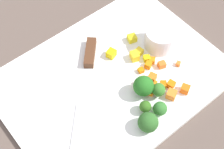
{
  "coord_description": "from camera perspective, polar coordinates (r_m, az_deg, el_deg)",
  "views": [
    {
      "loc": [
        -0.25,
        -0.31,
        0.63
      ],
      "look_at": [
        0.0,
        0.0,
        0.02
      ],
      "focal_mm": 54.99,
      "sensor_mm": 36.0,
      "label": 1
    }
  ],
  "objects": [
    {
      "name": "ground_plane",
      "position": [
        0.74,
        0.0,
        -0.93
      ],
      "size": [
        4.0,
        4.0,
        0.0
      ],
      "primitive_type": "plane",
      "color": "brown"
    },
    {
      "name": "cutting_board",
      "position": [
        0.74,
        0.0,
        -0.68
      ],
      "size": [
        0.47,
        0.35,
        0.01
      ],
      "primitive_type": "cube",
      "color": "white",
      "rests_on": "ground_plane"
    },
    {
      "name": "pepper_dice_3",
      "position": [
        0.76,
        3.79,
        3.08
      ],
      "size": [
        0.02,
        0.02,
        0.02
      ],
      "primitive_type": "cube",
      "rotation": [
        0.0,
        0.0,
        1.23
      ],
      "color": "yellow",
      "rests_on": "cutting_board"
    },
    {
      "name": "carrot_dice_3",
      "position": [
        0.73,
        6.68,
        -0.55
      ],
      "size": [
        0.02,
        0.02,
        0.02
      ],
      "primitive_type": "cube",
      "rotation": [
        0.0,
        0.0,
        0.39
      ],
      "color": "orange",
      "rests_on": "cutting_board"
    },
    {
      "name": "carrot_dice_6",
      "position": [
        0.75,
        6.05,
        1.57
      ],
      "size": [
        0.02,
        0.02,
        0.01
      ],
      "primitive_type": "cube",
      "rotation": [
        0.0,
        0.0,
        0.39
      ],
      "color": "orange",
      "rests_on": "cutting_board"
    },
    {
      "name": "carrot_dice_4",
      "position": [
        0.73,
        9.78,
        -1.65
      ],
      "size": [
        0.02,
        0.02,
        0.01
      ],
      "primitive_type": "cube",
      "rotation": [
        0.0,
        0.0,
        1.84
      ],
      "color": "orange",
      "rests_on": "cutting_board"
    },
    {
      "name": "pepper_dice_2",
      "position": [
        0.76,
        -0.13,
        3.51
      ],
      "size": [
        0.02,
        0.02,
        0.02
      ],
      "primitive_type": "cube",
      "rotation": [
        0.0,
        0.0,
        0.32
      ],
      "color": "yellow",
      "rests_on": "cutting_board"
    },
    {
      "name": "carrot_dice_10",
      "position": [
        0.73,
        7.03,
        -1.52
      ],
      "size": [
        0.01,
        0.01,
        0.01
      ],
      "primitive_type": "cube",
      "rotation": [
        0.0,
        0.0,
        2.13
      ],
      "color": "orange",
      "rests_on": "cutting_board"
    },
    {
      "name": "carrot_dice_5",
      "position": [
        0.74,
        4.84,
        0.7
      ],
      "size": [
        0.01,
        0.01,
        0.01
      ],
      "primitive_type": "cube",
      "rotation": [
        0.0,
        0.0,
        1.35
      ],
      "color": "orange",
      "rests_on": "cutting_board"
    },
    {
      "name": "prep_bowl",
      "position": [
        0.78,
        8.0,
        6.17
      ],
      "size": [
        0.07,
        0.07,
        0.05
      ],
      "primitive_type": "cylinder",
      "color": "white",
      "rests_on": "cutting_board"
    },
    {
      "name": "broccoli_floret_0",
      "position": [
        0.68,
        5.47,
        -5.42
      ],
      "size": [
        0.02,
        0.02,
        0.03
      ],
      "color": "#97B361",
      "rests_on": "cutting_board"
    },
    {
      "name": "carrot_dice_11",
      "position": [
        0.73,
        8.51,
        -1.67
      ],
      "size": [
        0.02,
        0.02,
        0.01
      ],
      "primitive_type": "cube",
      "rotation": [
        0.0,
        0.0,
        0.86
      ],
      "color": "orange",
      "rests_on": "cutting_board"
    },
    {
      "name": "pepper_dice_0",
      "position": [
        0.79,
        3.34,
        6.04
      ],
      "size": [
        0.02,
        0.02,
        0.01
      ],
      "primitive_type": "cube",
      "rotation": [
        0.0,
        0.0,
        1.26
      ],
      "color": "yellow",
      "rests_on": "cutting_board"
    },
    {
      "name": "chef_knife",
      "position": [
        0.72,
        -4.31,
        -1.17
      ],
      "size": [
        0.25,
        0.26,
        0.02
      ],
      "rotation": [
        0.0,
        0.0,
        3.96
      ],
      "color": "silver",
      "rests_on": "cutting_board"
    },
    {
      "name": "pepper_dice_1",
      "position": [
        0.76,
        5.79,
        2.67
      ],
      "size": [
        0.02,
        0.02,
        0.01
      ],
      "primitive_type": "cube",
      "rotation": [
        0.0,
        0.0,
        2.68
      ],
      "color": "yellow",
      "rests_on": "cutting_board"
    },
    {
      "name": "carrot_dice_12",
      "position": [
        0.72,
        12.06,
        -2.38
      ],
      "size": [
        0.02,
        0.02,
        0.02
      ],
      "primitive_type": "cube",
      "rotation": [
        0.0,
        0.0,
        2.04
      ],
      "color": "orange",
      "rests_on": "cutting_board"
    },
    {
      "name": "carrot_dice_7",
      "position": [
        0.76,
        6.65,
        2.34
      ],
      "size": [
        0.02,
        0.02,
        0.01
      ],
      "primitive_type": "cube",
      "rotation": [
        0.0,
        0.0,
        2.3
      ],
      "color": "orange",
      "rests_on": "cutting_board"
    },
    {
      "name": "pepper_dice_4",
      "position": [
        0.77,
        4.51,
        3.79
      ],
      "size": [
        0.02,
        0.02,
        0.01
      ],
      "primitive_type": "cube",
      "rotation": [
        0.0,
        0.0,
        0.14
      ],
      "color": "yellow",
      "rests_on": "cutting_board"
    },
    {
      "name": "carrot_dice_9",
      "position": [
        0.71,
        6.45,
        -3.04
      ],
      "size": [
        0.01,
        0.01,
        0.01
      ],
      "primitive_type": "cube",
      "rotation": [
        0.0,
        0.0,
        2.04
      ],
      "color": "orange",
      "rests_on": "cutting_board"
    },
    {
      "name": "carrot_dice_1",
      "position": [
        0.71,
        9.87,
        -3.28
      ],
      "size": [
        0.03,
        0.02,
        0.02
      ],
      "primitive_type": "cube",
      "rotation": [
        0.0,
        0.0,
        0.44
      ],
      "color": "orange",
      "rests_on": "cutting_board"
    },
    {
      "name": "carrot_dice_8",
      "position": [
        0.72,
        4.52,
        -1.45
      ],
      "size": [
        0.02,
        0.02,
        0.01
      ],
      "primitive_type": "cube",
      "rotation": [
        0.0,
        0.0,
        2.67
      ],
      "color": "orange",
      "rests_on": "cutting_board"
    },
    {
      "name": "broccoli_floret_3",
      "position": [
        0.66,
        6.02,
        -7.92
      ],
      "size": [
        0.04,
        0.04,
        0.04
      ],
      "color": "#97BD5A",
      "rests_on": "cutting_board"
    },
    {
      "name": "carrot_dice_2",
      "position": [
        0.76,
        10.95,
        1.75
      ],
      "size": [
        0.01,
        0.01,
        0.01
      ],
      "primitive_type": "cube",
      "rotation": [
        0.0,
        0.0,
        0.52
      ],
      "color": "orange",
      "rests_on": "cutting_board"
    },
    {
      "name": "broccoli_floret_2",
      "position": [
        0.68,
        7.99,
        -5.65
      ],
      "size": [
        0.03,
        0.03,
        0.03
      ],
      "color": "#95B766",
      "rests_on": "cutting_board"
    },
    {
      "name": "broccoli_floret_1",
      "position": [
        0.7,
        5.26,
        -1.94
      ],
      "size": [
        0.04,
        0.04,
        0.05
      ],
      "color": "#96AB6B",
      "rests_on": "cutting_board"
    },
    {
      "name": "carrot_dice_0",
      "position": [
        0.75,
        8.28,
        1.61
      ],
      "size": [
        0.02,
        0.02,
        0.01
      ],
      "primitive_type": "cube",
      "rotation": [
        0.0,
        0.0,
        2.81
      ],
      "color": "orange",
      "rests_on": "cutting_board"
    },
    {
      "name": "broccoli_floret_4",
      "position": [
        0.7,
        7.76,
        -2.55
      ],
      "size": [
        0.03,
        0.03,
        0.04
      ],
      "color": "#8BC360",
      "rests_on": "cutting_board"
    }
  ]
}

